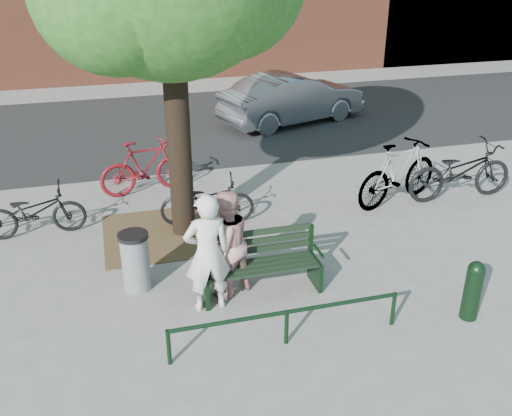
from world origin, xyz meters
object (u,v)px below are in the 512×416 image
object	(u,v)px
bollard	(473,288)
litter_bin	(135,261)
parked_car	(292,98)
person_left	(207,253)
person_right	(226,244)
bicycle_c	(207,201)
park_bench	(260,262)

from	to	relation	value
bollard	litter_bin	size ratio (longest dim) A/B	0.97
parked_car	litter_bin	bearing A→B (deg)	128.67
person_left	person_right	distance (m)	0.45
person_right	bollard	distance (m)	3.42
bicycle_c	bollard	bearing A→B (deg)	-134.96
person_left	parked_car	xyz separation A→B (m)	(3.95, 8.14, -0.19)
park_bench	person_left	world-z (taller)	person_left
bicycle_c	person_right	bearing A→B (deg)	-176.56
park_bench	litter_bin	bearing A→B (deg)	163.33
person_left	litter_bin	size ratio (longest dim) A/B	1.92
litter_bin	parked_car	xyz separation A→B (m)	(4.88, 7.38, 0.22)
park_bench	parked_car	size ratio (longest dim) A/B	0.42
person_left	bollard	bearing A→B (deg)	159.43
person_left	person_right	world-z (taller)	person_left
person_right	bicycle_c	bearing A→B (deg)	-120.05
bollard	parked_car	world-z (taller)	parked_car
person_left	bollard	size ratio (longest dim) A/B	1.98
person_left	person_right	size ratio (longest dim) A/B	1.08
park_bench	parked_car	bearing A→B (deg)	68.32
park_bench	person_right	world-z (taller)	person_right
person_left	park_bench	bearing A→B (deg)	-164.98
person_left	bollard	xyz separation A→B (m)	(3.39, -1.18, -0.40)
person_right	bicycle_c	distance (m)	2.31
bicycle_c	parked_car	distance (m)	6.56
person_left	parked_car	world-z (taller)	person_left
bollard	person_right	bearing A→B (deg)	154.18
bollard	person_left	bearing A→B (deg)	160.89
person_right	bollard	size ratio (longest dim) A/B	1.83
person_left	bicycle_c	size ratio (longest dim) A/B	1.03
litter_bin	bicycle_c	bearing A→B (deg)	52.22
person_right	parked_car	bearing A→B (deg)	-141.09
person_right	park_bench	bearing A→B (deg)	145.26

